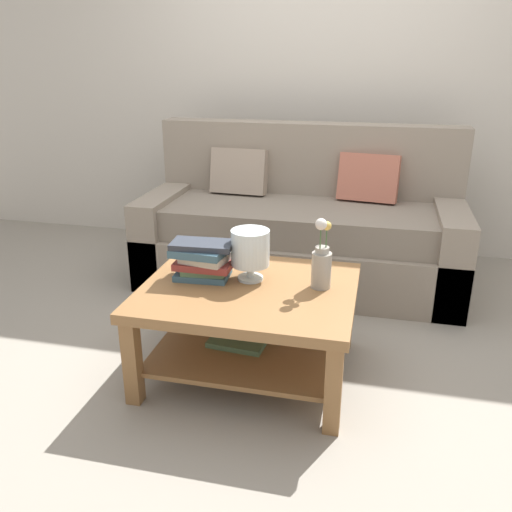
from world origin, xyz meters
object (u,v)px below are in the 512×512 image
book_stack_main (203,259)px  flower_pitcher (321,261)px  coffee_table (249,310)px  glass_hurricane_vase (250,249)px  couch (301,229)px

book_stack_main → flower_pitcher: 0.58m
book_stack_main → flower_pitcher: bearing=1.7°
coffee_table → flower_pitcher: bearing=11.8°
coffee_table → glass_hurricane_vase: (-0.01, 0.08, 0.29)m
book_stack_main → glass_hurricane_vase: bearing=7.6°
book_stack_main → flower_pitcher: size_ratio=0.88×
couch → flower_pitcher: couch is taller
couch → book_stack_main: (-0.31, -1.21, 0.21)m
glass_hurricane_vase → flower_pitcher: size_ratio=0.73×
couch → book_stack_main: size_ratio=7.01×
couch → book_stack_main: bearing=-104.3°
couch → glass_hurricane_vase: 1.21m
couch → flower_pitcher: 1.25m
couch → flower_pitcher: size_ratio=6.14×
couch → book_stack_main: couch is taller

